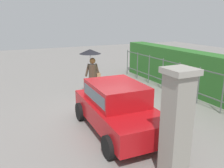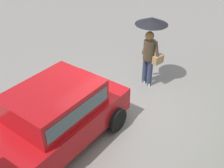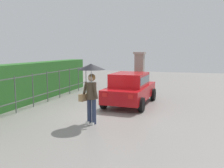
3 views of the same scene
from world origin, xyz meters
name	(u,v)px [view 1 (image 1 of 3)]	position (x,y,z in m)	size (l,w,h in m)	color
ground_plane	(111,108)	(0.00, 0.00, 0.00)	(40.00, 40.00, 0.00)	gray
car	(117,106)	(1.77, -0.63, 0.80)	(3.79, 1.98, 1.48)	#B71116
pedestrian	(92,63)	(-1.67, -0.12, 1.50)	(0.92, 0.92, 2.08)	#2D3856
gate_pillar	(176,124)	(4.27, -0.54, 1.24)	(0.60, 0.60, 2.42)	gray
fence_section	(188,81)	(0.50, 3.35, 0.82)	(10.41, 0.05, 1.50)	#59605B
hedge_row	(204,75)	(0.50, 4.24, 0.95)	(11.36, 0.90, 1.90)	#2D6B28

